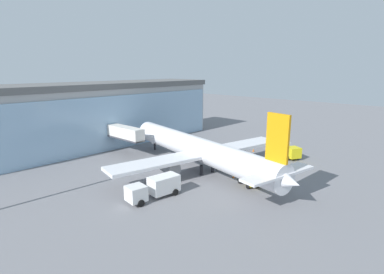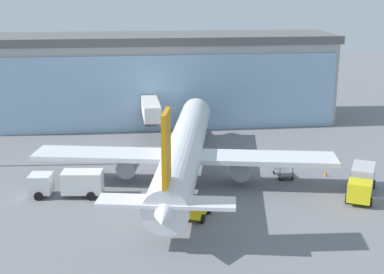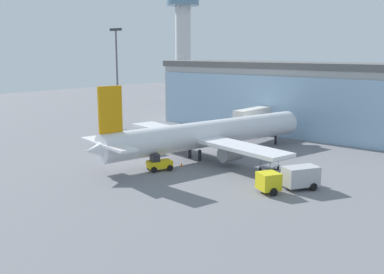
{
  "view_description": "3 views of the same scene",
  "coord_description": "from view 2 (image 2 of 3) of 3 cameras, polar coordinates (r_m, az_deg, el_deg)",
  "views": [
    {
      "loc": [
        -33.97,
        -22.39,
        16.52
      ],
      "look_at": [
        2.31,
        11.21,
        5.14
      ],
      "focal_mm": 28.0,
      "sensor_mm": 36.0,
      "label": 1
    },
    {
      "loc": [
        -4.69,
        -45.97,
        20.47
      ],
      "look_at": [
        2.63,
        10.52,
        4.47
      ],
      "focal_mm": 50.0,
      "sensor_mm": 36.0,
      "label": 2
    },
    {
      "loc": [
        42.23,
        -42.13,
        15.58
      ],
      "look_at": [
        -0.9,
        8.7,
        2.81
      ],
      "focal_mm": 42.0,
      "sensor_mm": 36.0,
      "label": 3
    }
  ],
  "objects": [
    {
      "name": "ground",
      "position": [
        50.54,
        -1.44,
        -8.21
      ],
      "size": [
        240.0,
        240.0,
        0.0
      ],
      "primitive_type": "plane",
      "color": "slate"
    },
    {
      "name": "terminal_building",
      "position": [
        84.2,
        -4.12,
        6.28
      ],
      "size": [
        56.12,
        13.99,
        13.52
      ],
      "rotation": [
        0.0,
        0.0,
        -0.01
      ],
      "color": "#A3A3A3",
      "rests_on": "ground"
    },
    {
      "name": "jet_bridge",
      "position": [
        75.77,
        -4.53,
        3.18
      ],
      "size": [
        2.38,
        13.54,
        5.49
      ],
      "rotation": [
        0.0,
        0.0,
        1.58
      ],
      "color": "silver",
      "rests_on": "ground"
    },
    {
      "name": "airplane",
      "position": [
        57.84,
        -0.8,
        -1.4
      ],
      "size": [
        32.28,
        38.87,
        11.36
      ],
      "rotation": [
        0.0,
        0.0,
        1.37
      ],
      "color": "silver",
      "rests_on": "ground"
    },
    {
      "name": "catering_truck",
      "position": [
        55.48,
        -12.99,
        -4.76
      ],
      "size": [
        7.52,
        3.23,
        2.65
      ],
      "rotation": [
        0.0,
        0.0,
        3.02
      ],
      "color": "silver",
      "rests_on": "ground"
    },
    {
      "name": "fuel_truck",
      "position": [
        57.2,
        17.66,
        -4.49
      ],
      "size": [
        5.43,
        7.46,
        2.65
      ],
      "rotation": [
        0.0,
        0.0,
        4.21
      ],
      "color": "yellow",
      "rests_on": "ground"
    },
    {
      "name": "baggage_cart",
      "position": [
        60.69,
        9.68,
        -3.76
      ],
      "size": [
        1.64,
        2.82,
        1.5
      ],
      "rotation": [
        0.0,
        0.0,
        4.73
      ],
      "color": "slate",
      "rests_on": "ground"
    },
    {
      "name": "pushback_tug",
      "position": [
        49.44,
        0.4,
        -7.54
      ],
      "size": [
        3.24,
        3.67,
        2.3
      ],
      "rotation": [
        0.0,
        0.0,
        1.13
      ],
      "color": "yellow",
      "rests_on": "ground"
    },
    {
      "name": "safety_cone_nose",
      "position": [
        53.05,
        0.88,
        -6.69
      ],
      "size": [
        0.36,
        0.36,
        0.55
      ],
      "primitive_type": "cone",
      "color": "orange",
      "rests_on": "ground"
    },
    {
      "name": "safety_cone_wingtip",
      "position": [
        61.98,
        14.08,
        -3.82
      ],
      "size": [
        0.36,
        0.36,
        0.55
      ],
      "primitive_type": "cone",
      "color": "orange",
      "rests_on": "ground"
    }
  ]
}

